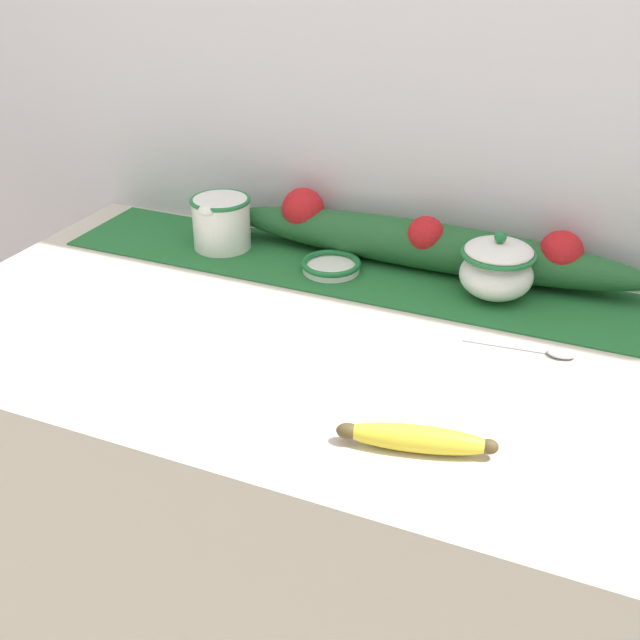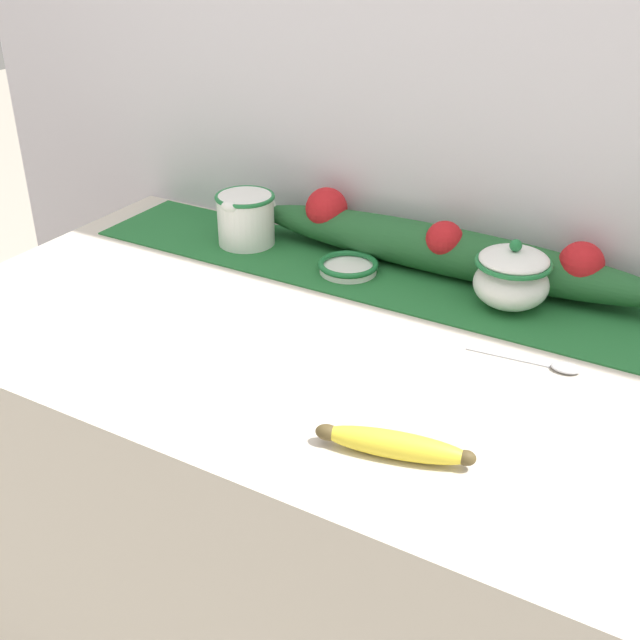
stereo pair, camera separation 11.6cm
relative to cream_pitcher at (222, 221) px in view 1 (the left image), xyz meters
The scene contains 9 objects.
countertop 0.69m from the cream_pitcher, 31.47° to the right, with size 1.43×0.69×0.94m, color beige.
back_wall 0.45m from the cream_pitcher, 19.67° to the left, with size 2.23×0.04×2.40m, color silver.
table_runner 0.38m from the cream_pitcher, ahead, with size 1.32×0.21×0.00m, color #236B33.
cream_pitcher is the anchor object (origin of this frame).
sugar_bowl 0.51m from the cream_pitcher, ahead, with size 0.12×0.12×0.12m.
small_dish 0.23m from the cream_pitcher, ahead, with size 0.11×0.11×0.02m.
banana 0.68m from the cream_pitcher, 40.39° to the right, with size 0.20×0.08×0.03m.
spoon 0.66m from the cream_pitcher, 13.00° to the right, with size 0.17×0.03×0.01m.
poinsettia_garland 0.38m from the cream_pitcher, ahead, with size 0.77×0.09×0.11m.
Camera 1 is at (0.35, -0.97, 1.55)m, focal length 45.00 mm.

